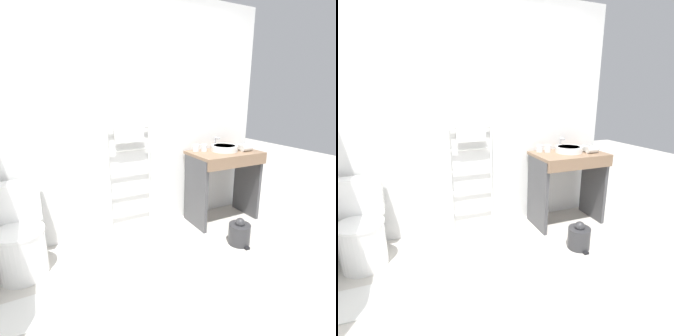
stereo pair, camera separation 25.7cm
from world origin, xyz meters
TOP-DOWN VIEW (x-y plane):
  - ground_plane at (0.00, 0.00)m, footprint 12.00×12.00m
  - wall_back at (0.00, 1.50)m, footprint 3.27×0.12m
  - toilet at (-1.18, 1.12)m, footprint 0.41×0.54m
  - towel_radiator at (-0.06, 1.40)m, footprint 0.50×0.06m
  - vanity_counter at (1.05, 1.14)m, footprint 0.83×0.53m
  - sink_basin at (1.06, 1.18)m, footprint 0.32×0.32m
  - faucet at (1.06, 1.36)m, footprint 0.02×0.10m
  - cup_near_wall at (0.75, 1.33)m, footprint 0.08×0.08m
  - cup_near_edge at (0.84, 1.28)m, footprint 0.07×0.07m
  - hair_dryer at (1.30, 1.07)m, footprint 0.18×0.18m
  - trash_bin at (0.85, 0.59)m, footprint 0.23×0.26m
  - bath_mat at (-1.09, 0.55)m, footprint 0.56×0.36m

SIDE VIEW (x-z plane):
  - ground_plane at x=0.00m, z-range 0.00..0.00m
  - bath_mat at x=-1.09m, z-range 0.00..0.01m
  - trash_bin at x=0.85m, z-range -0.02..0.27m
  - toilet at x=-1.18m, z-range -0.08..0.71m
  - vanity_counter at x=1.05m, z-range 0.14..1.02m
  - towel_radiator at x=-0.06m, z-range 0.24..1.49m
  - sink_basin at x=1.06m, z-range 0.88..0.95m
  - cup_near_wall at x=0.75m, z-range 0.88..0.96m
  - cup_near_edge at x=0.84m, z-range 0.88..0.96m
  - hair_dryer at x=1.30m, z-range 0.88..0.96m
  - faucet at x=1.06m, z-range 0.90..1.05m
  - wall_back at x=0.00m, z-range 0.00..2.56m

